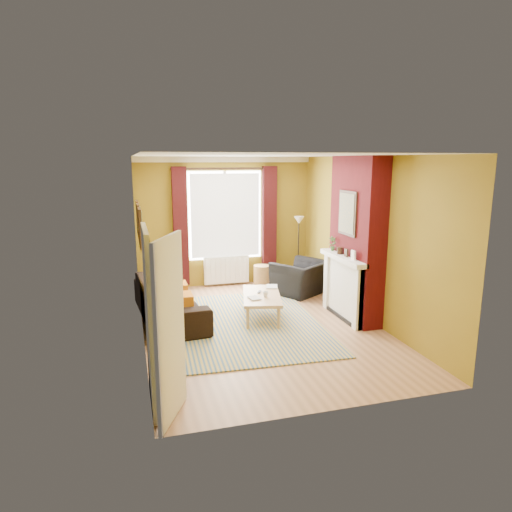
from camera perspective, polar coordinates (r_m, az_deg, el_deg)
The scene contains 12 objects.
ground at distance 7.74m, azimuth 0.51°, elevation -8.73°, with size 5.50×5.50×0.00m, color #956643.
room_walls at distance 7.82m, azimuth 4.45°, elevation 1.99°, with size 3.82×5.54×2.83m.
striped_rug at distance 7.83m, azimuth -1.35°, elevation -8.41°, with size 2.62×3.52×0.02m.
sofa at distance 8.11m, azimuth -10.78°, elevation -5.41°, with size 2.35×0.92×0.69m, color black.
armchair at distance 9.49m, azimuth 5.64°, elevation -2.71°, with size 1.05×0.91×0.68m, color black.
coffee_table at distance 8.01m, azimuth 0.70°, elevation -5.15°, with size 0.92×1.38×0.42m.
wicker_stool at distance 10.07m, azimuth 0.73°, elevation -2.46°, with size 0.41×0.41×0.46m.
floor_lamp at distance 10.02m, azimuth 5.37°, elevation 3.13°, with size 0.26×0.26×1.53m.
book_a at distance 7.73m, azimuth -0.83°, elevation -5.36°, with size 0.18×0.24×0.02m, color #999999.
book_b at distance 8.46m, azimuth 1.31°, elevation -3.83°, with size 0.20×0.27×0.02m, color #999999.
mug at distance 7.85m, azimuth 1.20°, elevation -4.81°, with size 0.10×0.10×0.09m, color #999999.
tv_remote at distance 8.12m, azimuth 0.43°, elevation -4.50°, with size 0.11×0.15×0.02m.
Camera 1 is at (-2.04, -6.95, 2.73)m, focal length 32.00 mm.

